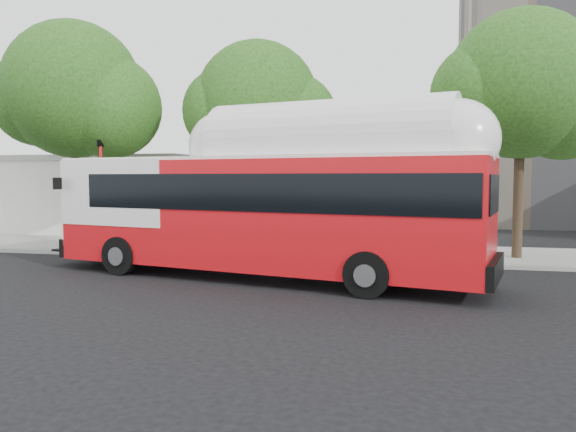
# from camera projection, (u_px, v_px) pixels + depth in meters

# --- Properties ---
(ground) EXTENTS (120.00, 120.00, 0.00)m
(ground) POSITION_uv_depth(u_px,v_px,m) (237.00, 280.00, 17.08)
(ground) COLOR black
(ground) RESTS_ON ground
(sidewalk) EXTENTS (60.00, 5.00, 0.15)m
(sidewalk) POSITION_uv_depth(u_px,v_px,m) (284.00, 250.00, 23.41)
(sidewalk) COLOR gray
(sidewalk) RESTS_ON ground
(curb_strip) EXTENTS (60.00, 0.30, 0.15)m
(curb_strip) POSITION_uv_depth(u_px,v_px,m) (269.00, 259.00, 20.88)
(curb_strip) COLOR gray
(curb_strip) RESTS_ON ground
(red_curb_segment) EXTENTS (10.00, 0.32, 0.16)m
(red_curb_segment) POSITION_uv_depth(u_px,v_px,m) (193.00, 256.00, 21.52)
(red_curb_segment) COLOR maroon
(red_curb_segment) RESTS_ON ground
(street_tree_left) EXTENTS (6.67, 5.80, 9.74)m
(street_tree_left) POSITION_uv_depth(u_px,v_px,m) (84.00, 95.00, 23.88)
(street_tree_left) COLOR #2D2116
(street_tree_left) RESTS_ON ground
(street_tree_mid) EXTENTS (5.75, 5.00, 8.62)m
(street_tree_mid) POSITION_uv_depth(u_px,v_px,m) (267.00, 108.00, 22.70)
(street_tree_mid) COLOR #2D2116
(street_tree_mid) RESTS_ON ground
(street_tree_right) EXTENTS (6.21, 5.40, 9.18)m
(street_tree_right) POSITION_uv_depth(u_px,v_px,m) (534.00, 90.00, 20.31)
(street_tree_right) COLOR #2D2116
(street_tree_right) RESTS_ON ground
(low_commercial_bldg) EXTENTS (16.20, 10.20, 4.25)m
(low_commercial_bldg) POSITION_uv_depth(u_px,v_px,m) (85.00, 193.00, 33.60)
(low_commercial_bldg) COLOR silver
(low_commercial_bldg) RESTS_ON ground
(transit_bus) EXTENTS (14.68, 5.77, 4.28)m
(transit_bus) POSITION_uv_depth(u_px,v_px,m) (264.00, 214.00, 17.13)
(transit_bus) COLOR red
(transit_bus) RESTS_ON ground
(signal_pole) EXTENTS (0.13, 0.43, 4.59)m
(signal_pole) POSITION_uv_depth(u_px,v_px,m) (102.00, 196.00, 22.54)
(signal_pole) COLOR red
(signal_pole) RESTS_ON ground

